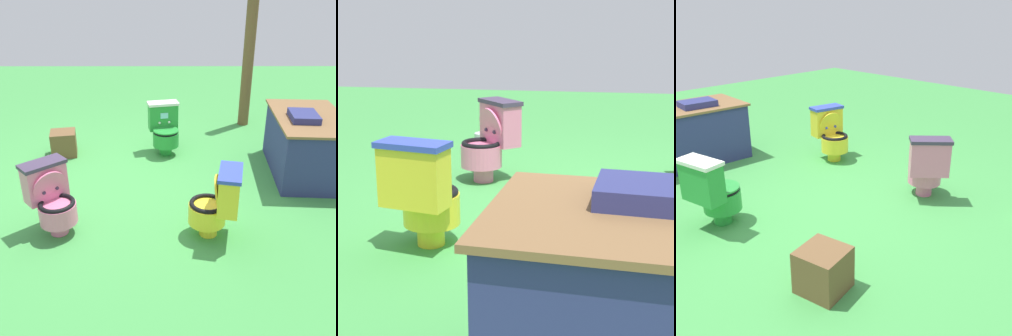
% 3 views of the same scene
% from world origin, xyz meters
% --- Properties ---
extents(ground, '(14.00, 14.00, 0.00)m').
position_xyz_m(ground, '(0.00, 0.00, 0.00)').
color(ground, '#429947').
extents(toilet_pink, '(0.63, 0.63, 0.73)m').
position_xyz_m(toilet_pink, '(1.04, -0.57, 0.37)').
color(toilet_pink, pink).
rests_on(toilet_pink, ground).
extents(toilet_yellow, '(0.49, 0.56, 0.73)m').
position_xyz_m(toilet_yellow, '(1.13, 1.06, 0.37)').
color(toilet_yellow, yellow).
rests_on(toilet_yellow, ground).
extents(lemon_bucket, '(0.22, 0.22, 0.28)m').
position_xyz_m(lemon_bucket, '(1.31, -1.59, 0.12)').
color(lemon_bucket, '#B7B7BF').
rests_on(lemon_bucket, ground).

